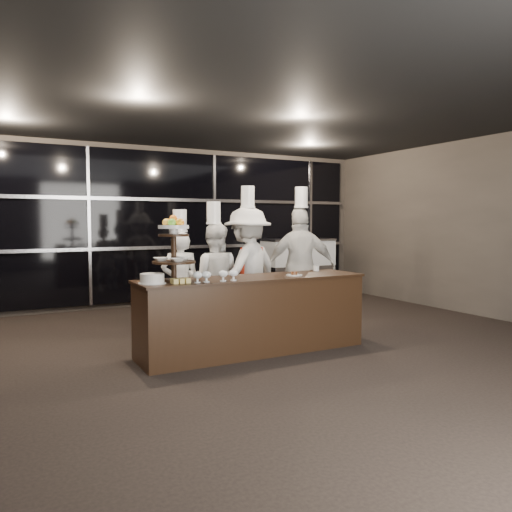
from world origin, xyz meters
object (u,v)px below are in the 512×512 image
buffet_counter (253,314)px  display_case (298,266)px  chef_a (180,281)px  chef_d (301,267)px  chef_b (214,279)px  display_stand (174,244)px  chef_c (248,270)px  layer_cake (152,279)px

buffet_counter → display_case: bearing=49.6°
chef_a → buffet_counter: bearing=-68.7°
chef_d → chef_b: bearing=173.7°
display_stand → chef_a: (0.52, 1.24, -0.57)m
chef_a → chef_c: 0.96m
display_case → chef_d: 2.75m
buffet_counter → chef_d: 1.63m
chef_a → chef_b: chef_b is taller
buffet_counter → layer_cake: (-1.26, -0.05, 0.51)m
display_case → chef_a: 3.78m
chef_b → buffet_counter: bearing=-86.5°
display_stand → chef_a: size_ratio=0.42×
display_case → chef_d: size_ratio=0.69×
buffet_counter → chef_c: bearing=66.2°
display_case → chef_b: chef_b is taller
display_stand → chef_c: size_ratio=0.36×
display_stand → chef_a: 1.46m
display_stand → chef_d: bearing=21.5°
chef_b → chef_c: (0.50, -0.07, 0.11)m
display_case → buffet_counter: bearing=-130.4°
chef_c → chef_d: chef_d is taller
buffet_counter → display_case: display_case is taller
display_case → chef_c: bearing=-135.8°
chef_a → chef_b: size_ratio=0.94×
chef_c → chef_b: bearing=172.1°
buffet_counter → chef_c: chef_c is taller
layer_cake → chef_d: (2.54, 0.95, -0.06)m
display_stand → chef_d: (2.28, 0.90, -0.42)m
chef_d → layer_cake: bearing=-159.6°
chef_d → buffet_counter: bearing=-145.0°
display_stand → display_case: size_ratio=0.51×
layer_cake → chef_b: (1.20, 1.09, -0.18)m
chef_a → display_stand: bearing=-112.5°
chef_a → display_case: bearing=31.5°
buffet_counter → layer_cake: 1.36m
display_stand → chef_b: (0.94, 1.05, -0.54)m
chef_b → chef_c: size_ratio=0.89×
display_case → layer_cake: bearing=-140.8°
buffet_counter → display_stand: (-1.00, -0.00, 0.87)m
buffet_counter → chef_a: (-0.49, 1.24, 0.30)m
chef_a → chef_c: size_ratio=0.84×
layer_cake → chef_b: size_ratio=0.16×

